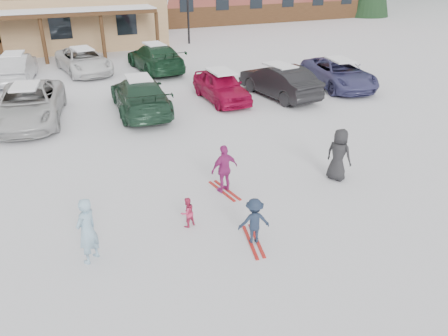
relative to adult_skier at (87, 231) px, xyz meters
name	(u,v)px	position (x,y,z in m)	size (l,w,h in m)	color
ground	(228,219)	(3.55, 0.37, -0.80)	(160.00, 160.00, 0.00)	white
adult_skier	(87,231)	(0.00, 0.00, 0.00)	(0.59, 0.38, 1.61)	#8BB3CB
toddler_red	(187,212)	(2.48, 0.48, -0.39)	(0.40, 0.31, 0.82)	#C72E59
child_navy	(254,221)	(3.74, -0.78, -0.21)	(0.77, 0.44, 1.19)	#1B273C
skis_child_navy	(253,241)	(3.74, -0.78, -0.79)	(0.20, 1.40, 0.03)	#AF1D19
child_magenta	(224,169)	(4.05, 1.81, -0.07)	(0.86, 0.36, 1.47)	#A32877
skis_child_magenta	(224,191)	(4.05, 1.81, -0.79)	(0.20, 1.40, 0.03)	#AF1D19
bystander_dark	(339,155)	(7.56, 1.21, 0.02)	(0.80, 0.52, 1.65)	black
parked_car_2	(28,104)	(-1.12, 10.35, -0.04)	(2.52, 5.47, 1.52)	silver
parked_car_3	(140,95)	(3.38, 9.79, -0.04)	(2.14, 5.26, 1.53)	#203E2C
parked_car_4	(221,86)	(7.27, 10.00, -0.10)	(1.66, 4.13, 1.41)	#A50B37
parked_car_5	(279,81)	(10.08, 9.50, -0.03)	(1.63, 4.67, 1.54)	black
parked_car_6	(339,73)	(13.79, 9.87, -0.10)	(2.35, 5.10, 1.42)	#404071
parked_car_9	(16,68)	(-1.70, 17.26, -0.04)	(1.62, 4.63, 1.53)	#B8BABE
parked_car_10	(84,61)	(1.90, 17.99, -0.10)	(2.33, 5.05, 1.40)	white
parked_car_11	(155,57)	(5.86, 16.84, -0.02)	(2.20, 5.40, 1.57)	#173B24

